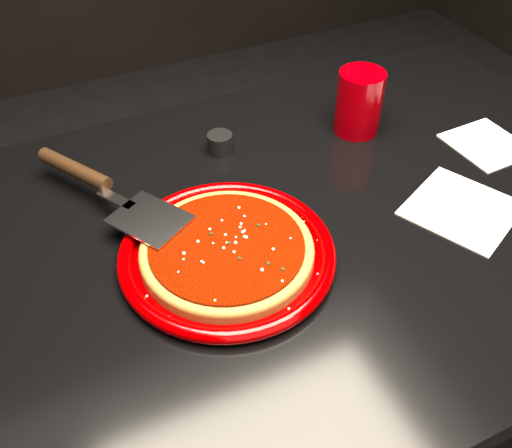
{
  "coord_description": "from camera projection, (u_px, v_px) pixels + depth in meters",
  "views": [
    {
      "loc": [
        -0.35,
        -0.56,
        1.34
      ],
      "look_at": [
        -0.08,
        0.0,
        0.77
      ],
      "focal_mm": 40.0,
      "sensor_mm": 36.0,
      "label": 1
    }
  ],
  "objects": [
    {
      "name": "parmesan_dusting",
      "position": [
        227.0,
        243.0,
        0.8
      ],
      "size": [
        0.21,
        0.21,
        0.01
      ],
      "primitive_type": null,
      "color": "beige",
      "rests_on": "plate"
    },
    {
      "name": "table",
      "position": [
        292.0,
        357.0,
        1.14
      ],
      "size": [
        1.2,
        0.8,
        0.75
      ],
      "primitive_type": "cube",
      "color": "black",
      "rests_on": "floor"
    },
    {
      "name": "cup",
      "position": [
        359.0,
        102.0,
        1.03
      ],
      "size": [
        0.1,
        0.1,
        0.12
      ],
      "primitive_type": "cylinder",
      "rotation": [
        0.0,
        0.0,
        0.28
      ],
      "color": "#910005",
      "rests_on": "table"
    },
    {
      "name": "basil_flecks",
      "position": [
        227.0,
        244.0,
        0.8
      ],
      "size": [
        0.2,
        0.2,
        0.0
      ],
      "primitive_type": null,
      "color": "black",
      "rests_on": "plate"
    },
    {
      "name": "napkin_b",
      "position": [
        487.0,
        144.0,
        1.03
      ],
      "size": [
        0.13,
        0.14,
        0.0
      ],
      "primitive_type": "cube",
      "rotation": [
        0.0,
        0.0,
        0.04
      ],
      "color": "white",
      "rests_on": "table"
    },
    {
      "name": "pizza_server",
      "position": [
        110.0,
        189.0,
        0.87
      ],
      "size": [
        0.27,
        0.36,
        0.03
      ],
      "primitive_type": null,
      "rotation": [
        0.0,
        0.0,
        0.54
      ],
      "color": "silver",
      "rests_on": "plate"
    },
    {
      "name": "pizza_crust_rim",
      "position": [
        227.0,
        249.0,
        0.81
      ],
      "size": [
        0.33,
        0.33,
        0.02
      ],
      "primitive_type": "torus",
      "rotation": [
        0.0,
        0.0,
        -0.41
      ],
      "color": "brown",
      "rests_on": "plate"
    },
    {
      "name": "pizza_crust",
      "position": [
        227.0,
        252.0,
        0.81
      ],
      "size": [
        0.33,
        0.33,
        0.01
      ],
      "primitive_type": "cylinder",
      "rotation": [
        0.0,
        0.0,
        -0.41
      ],
      "color": "brown",
      "rests_on": "plate"
    },
    {
      "name": "napkin_a",
      "position": [
        462.0,
        209.0,
        0.9
      ],
      "size": [
        0.2,
        0.2,
        0.0
      ],
      "primitive_type": "cube",
      "rotation": [
        0.0,
        0.0,
        0.44
      ],
      "color": "white",
      "rests_on": "table"
    },
    {
      "name": "ramekin",
      "position": [
        220.0,
        143.0,
        1.0
      ],
      "size": [
        0.06,
        0.06,
        0.03
      ],
      "primitive_type": "cylinder",
      "rotation": [
        0.0,
        0.0,
        0.3
      ],
      "color": "black",
      "rests_on": "table"
    },
    {
      "name": "plate",
      "position": [
        227.0,
        253.0,
        0.81
      ],
      "size": [
        0.41,
        0.41,
        0.02
      ],
      "primitive_type": "cylinder",
      "rotation": [
        0.0,
        0.0,
        -0.41
      ],
      "color": "#7B0000",
      "rests_on": "table"
    },
    {
      "name": "pizza_sauce",
      "position": [
        227.0,
        246.0,
        0.8
      ],
      "size": [
        0.29,
        0.29,
        0.01
      ],
      "primitive_type": "cylinder",
      "rotation": [
        0.0,
        0.0,
        -0.41
      ],
      "color": "#6D0F00",
      "rests_on": "plate"
    },
    {
      "name": "floor",
      "position": [
        285.0,
        446.0,
        1.4
      ],
      "size": [
        4.0,
        4.0,
        0.01
      ],
      "primitive_type": "cube",
      "color": "black",
      "rests_on": "ground"
    }
  ]
}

